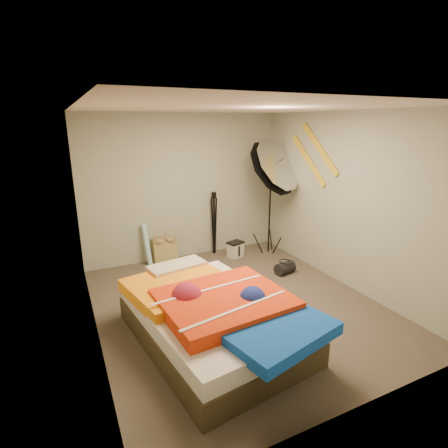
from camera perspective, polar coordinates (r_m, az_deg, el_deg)
floor at (r=4.79m, az=2.06°, el=-12.97°), size 4.00×4.00×0.00m
ceiling at (r=4.18m, az=2.43°, el=18.44°), size 4.00×4.00×0.00m
wall_back at (r=6.12m, az=-6.54°, el=5.91°), size 3.50×0.00×3.50m
wall_front at (r=2.81m, az=21.73°, el=-7.84°), size 3.50×0.00×3.50m
wall_left at (r=3.86m, az=-21.45°, el=-1.31°), size 0.00×4.00×4.00m
wall_right at (r=5.34m, az=19.13°, el=3.60°), size 0.00×4.00×4.00m
tote_bag at (r=6.18m, az=-9.63°, el=-4.12°), size 0.43×0.21×0.43m
wrapping_roll at (r=6.02m, az=-12.45°, el=-3.37°), size 0.16×0.22×0.71m
camera_case at (r=6.31m, az=1.87°, el=-4.23°), size 0.30×0.25×0.26m
duffel_bag at (r=5.72m, az=9.91°, el=-7.08°), size 0.35×0.26×0.20m
wall_stripe_upper at (r=5.67m, az=15.36°, el=11.77°), size 0.02×0.91×0.78m
wall_stripe_lower at (r=5.88m, az=13.62°, el=10.07°), size 0.02×0.91×0.78m
bed at (r=3.96m, az=-1.76°, el=-14.69°), size 1.77×2.37×0.61m
photo_umbrella at (r=6.05m, az=7.79°, el=8.90°), size 1.13×1.09×2.20m
camera_tripod at (r=6.32m, az=-1.63°, el=0.85°), size 0.07×0.07×1.15m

